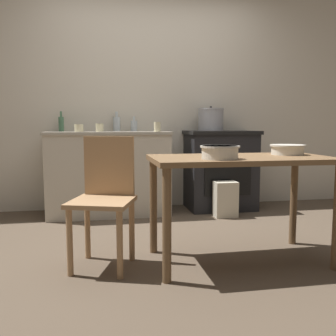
{
  "coord_description": "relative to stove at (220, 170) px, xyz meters",
  "views": [
    {
      "loc": [
        -0.61,
        -2.84,
        0.97
      ],
      "look_at": [
        0.0,
        0.44,
        0.59
      ],
      "focal_mm": 40.0,
      "sensor_mm": 36.0,
      "label": 1
    }
  ],
  "objects": [
    {
      "name": "ground_plane",
      "position": [
        -0.77,
        -1.28,
        -0.45
      ],
      "size": [
        14.0,
        14.0,
        0.0
      ],
      "primitive_type": "plane",
      "color": "brown"
    },
    {
      "name": "bottle_left",
      "position": [
        -1.78,
        0.16,
        0.53
      ],
      "size": [
        0.06,
        0.06,
        0.22
      ],
      "color": "#517F5B",
      "rests_on": "counter_cabinet"
    },
    {
      "name": "chair",
      "position": [
        -1.35,
        -1.55,
        0.03
      ],
      "size": [
        0.51,
        0.51,
        0.89
      ],
      "rotation": [
        0.0,
        0.0,
        -0.32
      ],
      "color": "#A87F56",
      "rests_on": "ground_plane"
    },
    {
      "name": "mixing_bowl_small",
      "position": [
        -0.0,
        -1.56,
        0.34
      ],
      "size": [
        0.26,
        0.26,
        0.07
      ],
      "color": "silver",
      "rests_on": "work_table"
    },
    {
      "name": "work_table",
      "position": [
        -0.41,
        -1.66,
        0.19
      ],
      "size": [
        1.25,
        0.66,
        0.75
      ],
      "color": "brown",
      "rests_on": "ground_plane"
    },
    {
      "name": "bottle_far_left",
      "position": [
        -1.17,
        0.2,
        0.53
      ],
      "size": [
        0.08,
        0.08,
        0.22
      ],
      "color": "silver",
      "rests_on": "counter_cabinet"
    },
    {
      "name": "cup_center",
      "position": [
        -1.37,
        -0.09,
        0.49
      ],
      "size": [
        0.08,
        0.08,
        0.09
      ],
      "primitive_type": "cylinder",
      "color": "beige",
      "rests_on": "counter_cabinet"
    },
    {
      "name": "bottle_mid_left",
      "position": [
        -0.98,
        0.17,
        0.51
      ],
      "size": [
        0.08,
        0.08,
        0.17
      ],
      "color": "silver",
      "rests_on": "counter_cabinet"
    },
    {
      "name": "stove",
      "position": [
        0.0,
        0.0,
        0.0
      ],
      "size": [
        0.8,
        0.57,
        0.91
      ],
      "color": "black",
      "rests_on": "ground_plane"
    },
    {
      "name": "cup_center_right",
      "position": [
        -0.78,
        -0.23,
        0.5
      ],
      "size": [
        0.07,
        0.07,
        0.1
      ],
      "primitive_type": "cylinder",
      "color": "beige",
      "rests_on": "counter_cabinet"
    },
    {
      "name": "stock_pot",
      "position": [
        -0.11,
        0.05,
        0.58
      ],
      "size": [
        0.3,
        0.3,
        0.28
      ],
      "color": "#A8A8AD",
      "rests_on": "stove"
    },
    {
      "name": "wall_back",
      "position": [
        -0.77,
        0.3,
        0.82
      ],
      "size": [
        8.0,
        0.07,
        2.55
      ],
      "color": "beige",
      "rests_on": "ground_plane"
    },
    {
      "name": "cup_center_left",
      "position": [
        -1.58,
        -0.15,
        0.48
      ],
      "size": [
        0.09,
        0.09,
        0.08
      ],
      "primitive_type": "cylinder",
      "color": "beige",
      "rests_on": "counter_cabinet"
    },
    {
      "name": "flour_sack",
      "position": [
        -0.07,
        -0.4,
        -0.27
      ],
      "size": [
        0.24,
        0.17,
        0.37
      ],
      "primitive_type": "cube",
      "color": "beige",
      "rests_on": "ground_plane"
    },
    {
      "name": "counter_cabinet",
      "position": [
        -1.28,
        -0.02,
        -0.0
      ],
      "size": [
        1.32,
        0.61,
        0.9
      ],
      "color": "beige",
      "rests_on": "ground_plane"
    },
    {
      "name": "mixing_bowl_large",
      "position": [
        -0.61,
        -1.81,
        0.34
      ],
      "size": [
        0.25,
        0.25,
        0.09
      ],
      "color": "silver",
      "rests_on": "work_table"
    }
  ]
}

